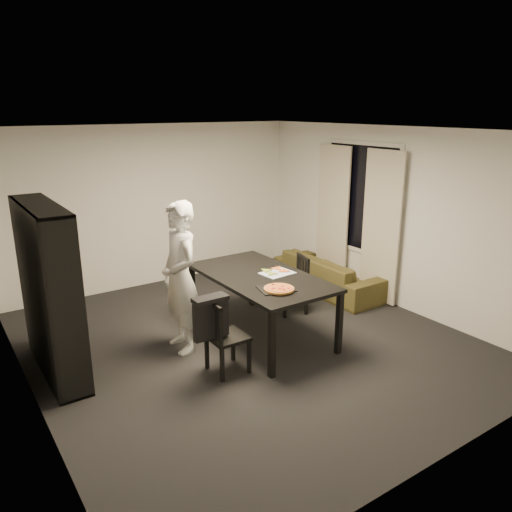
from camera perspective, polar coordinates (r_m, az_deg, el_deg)
room at (r=5.94m, az=-0.97°, el=1.54°), size 5.01×5.51×2.61m
window_pane at (r=7.91m, az=11.89°, el=6.51°), size 0.02×1.40×1.60m
window_frame at (r=7.91m, az=11.86°, el=6.51°), size 0.03×1.52×1.72m
curtain_left at (r=7.57m, az=14.09°, el=3.21°), size 0.03×0.70×2.25m
curtain_right at (r=8.28m, az=8.76°, el=4.65°), size 0.03×0.70×2.25m
bookshelf at (r=5.81m, az=-22.53°, el=-3.76°), size 0.35×1.50×1.90m
dining_table at (r=6.29m, az=0.51°, el=-2.85°), size 1.10×1.97×0.82m
chair_left at (r=5.52m, az=-4.04°, el=-8.67°), size 0.41×0.41×0.87m
chair_right at (r=7.15m, az=4.66°, el=-2.77°), size 0.47×0.47×0.83m
draped_jacket at (r=5.38m, az=-5.19°, el=-6.82°), size 0.40×0.17×0.48m
person at (r=5.96m, az=-8.65°, el=-2.47°), size 0.46×0.68×1.83m
baking_tray at (r=5.80m, az=2.33°, el=-3.75°), size 0.47×0.41×0.01m
pepperoni_pizza at (r=5.74m, az=2.64°, el=-3.76°), size 0.35×0.35×0.03m
kitchen_towel at (r=6.34m, az=2.45°, el=-1.96°), size 0.42×0.33×0.01m
pizza_slices at (r=6.39m, az=2.12°, el=-1.70°), size 0.47×0.44×0.01m
sofa at (r=8.08m, az=8.31°, el=-2.01°), size 0.76×1.94×0.57m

